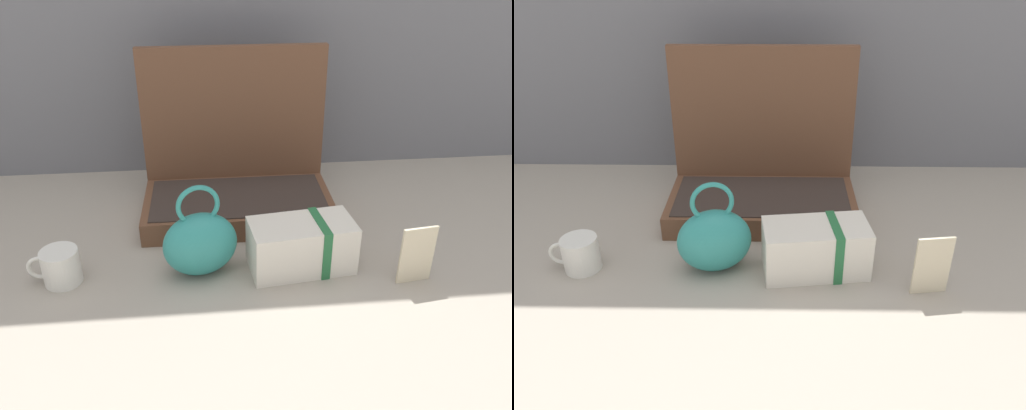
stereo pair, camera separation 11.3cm
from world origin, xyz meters
The scene contains 6 objects.
ground_plane centered at (0.00, 0.00, 0.00)m, with size 6.00×6.00×0.00m, color #9E9384.
open_suitcase centered at (-0.05, 0.27, 0.10)m, with size 0.51×0.28×0.43m.
teal_pouch_handbag centered at (-0.15, -0.02, 0.08)m, with size 0.19×0.14×0.23m.
cream_toiletry_bag centered at (0.08, -0.03, 0.06)m, with size 0.25×0.15×0.12m.
coffee_mug centered at (-0.47, -0.03, 0.04)m, with size 0.12×0.08×0.08m.
info_card_left centered at (0.32, -0.10, 0.07)m, with size 0.08×0.01×0.14m, color beige.
Camera 1 is at (-0.12, -1.00, 0.72)m, focal length 35.94 mm.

